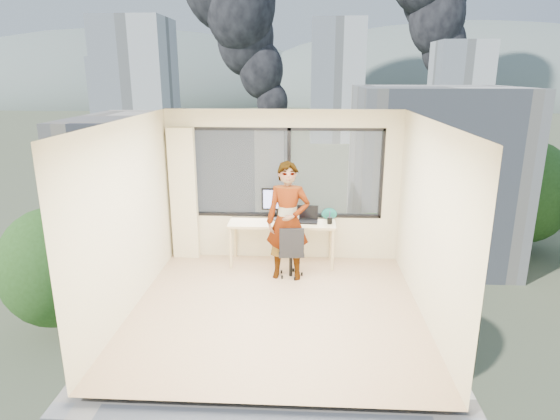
# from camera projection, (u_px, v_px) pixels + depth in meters

# --- Properties ---
(floor) EXTENTS (4.00, 4.00, 0.01)m
(floor) POSITION_uv_depth(u_px,v_px,m) (276.00, 309.00, 6.64)
(floor) COLOR tan
(floor) RESTS_ON ground
(ceiling) EXTENTS (4.00, 4.00, 0.01)m
(ceiling) POSITION_uv_depth(u_px,v_px,m) (276.00, 121.00, 5.91)
(ceiling) COLOR white
(ceiling) RESTS_ON ground
(wall_front) EXTENTS (4.00, 0.01, 2.60)m
(wall_front) POSITION_uv_depth(u_px,v_px,m) (262.00, 285.00, 4.36)
(wall_front) COLOR beige
(wall_front) RESTS_ON ground
(wall_left) EXTENTS (0.01, 4.00, 2.60)m
(wall_left) POSITION_uv_depth(u_px,v_px,m) (128.00, 218.00, 6.38)
(wall_left) COLOR beige
(wall_left) RESTS_ON ground
(wall_right) EXTENTS (0.01, 4.00, 2.60)m
(wall_right) POSITION_uv_depth(u_px,v_px,m) (429.00, 223.00, 6.17)
(wall_right) COLOR beige
(wall_right) RESTS_ON ground
(window_wall) EXTENTS (3.30, 0.16, 1.55)m
(window_wall) POSITION_uv_depth(u_px,v_px,m) (286.00, 173.00, 8.13)
(window_wall) COLOR black
(window_wall) RESTS_ON ground
(curtain) EXTENTS (0.45, 0.14, 2.30)m
(curtain) POSITION_uv_depth(u_px,v_px,m) (184.00, 194.00, 8.21)
(curtain) COLOR #F3E7BE
(curtain) RESTS_ON floor
(desk) EXTENTS (1.80, 0.60, 0.75)m
(desk) POSITION_uv_depth(u_px,v_px,m) (282.00, 243.00, 8.12)
(desk) COLOR beige
(desk) RESTS_ON floor
(chair) EXTENTS (0.50, 0.50, 0.89)m
(chair) POSITION_uv_depth(u_px,v_px,m) (291.00, 250.00, 7.58)
(chair) COLOR black
(chair) RESTS_ON floor
(person) EXTENTS (0.73, 0.51, 1.88)m
(person) POSITION_uv_depth(u_px,v_px,m) (288.00, 221.00, 7.41)
(person) COLOR #2D2D33
(person) RESTS_ON floor
(monitor) EXTENTS (0.56, 0.12, 0.56)m
(monitor) POSITION_uv_depth(u_px,v_px,m) (278.00, 204.00, 8.08)
(monitor) COLOR black
(monitor) RESTS_ON desk
(game_console) EXTENTS (0.36, 0.31, 0.08)m
(game_console) POSITION_uv_depth(u_px,v_px,m) (290.00, 216.00, 8.21)
(game_console) COLOR white
(game_console) RESTS_ON desk
(laptop) EXTENTS (0.39, 0.41, 0.23)m
(laptop) POSITION_uv_depth(u_px,v_px,m) (307.00, 215.00, 7.98)
(laptop) COLOR black
(laptop) RESTS_ON desk
(cellphone) EXTENTS (0.11, 0.05, 0.01)m
(cellphone) POSITION_uv_depth(u_px,v_px,m) (314.00, 224.00, 7.89)
(cellphone) COLOR black
(cellphone) RESTS_ON desk
(pen_cup) EXTENTS (0.10, 0.10, 0.11)m
(pen_cup) POSITION_uv_depth(u_px,v_px,m) (330.00, 221.00, 7.90)
(pen_cup) COLOR black
(pen_cup) RESTS_ON desk
(handbag) EXTENTS (0.28, 0.18, 0.20)m
(handbag) POSITION_uv_depth(u_px,v_px,m) (329.00, 214.00, 8.13)
(handbag) COLOR #0C4A4A
(handbag) RESTS_ON desk
(exterior_ground) EXTENTS (400.00, 400.00, 0.04)m
(exterior_ground) POSITION_uv_depth(u_px,v_px,m) (304.00, 140.00, 125.61)
(exterior_ground) COLOR #515B3D
(exterior_ground) RESTS_ON ground
(near_bldg_a) EXTENTS (16.00, 12.00, 14.00)m
(near_bldg_a) POSITION_uv_depth(u_px,v_px,m) (187.00, 205.00, 37.83)
(near_bldg_a) COLOR #F0DFC9
(near_bldg_a) RESTS_ON exterior_ground
(near_bldg_b) EXTENTS (14.00, 13.00, 16.00)m
(near_bldg_b) POSITION_uv_depth(u_px,v_px,m) (430.00, 175.00, 44.12)
(near_bldg_b) COLOR beige
(near_bldg_b) RESTS_ON exterior_ground
(far_tower_a) EXTENTS (14.00, 14.00, 28.00)m
(far_tower_a) POSITION_uv_depth(u_px,v_px,m) (138.00, 88.00, 99.56)
(far_tower_a) COLOR silver
(far_tower_a) RESTS_ON exterior_ground
(far_tower_b) EXTENTS (13.00, 13.00, 30.00)m
(far_tower_b) POSITION_uv_depth(u_px,v_px,m) (337.00, 82.00, 121.01)
(far_tower_b) COLOR silver
(far_tower_b) RESTS_ON exterior_ground
(far_tower_c) EXTENTS (15.00, 15.00, 26.00)m
(far_tower_c) POSITION_uv_depth(u_px,v_px,m) (459.00, 88.00, 138.82)
(far_tower_c) COLOR silver
(far_tower_c) RESTS_ON exterior_ground
(far_tower_d) EXTENTS (16.00, 14.00, 22.00)m
(far_tower_d) POSITION_uv_depth(u_px,v_px,m) (121.00, 92.00, 154.45)
(far_tower_d) COLOR silver
(far_tower_d) RESTS_ON exterior_ground
(hill_a) EXTENTS (288.00, 216.00, 90.00)m
(hill_a) POSITION_uv_depth(u_px,v_px,m) (130.00, 99.00, 323.67)
(hill_a) COLOR slate
(hill_a) RESTS_ON exterior_ground
(hill_b) EXTENTS (300.00, 220.00, 96.00)m
(hill_b) POSITION_uv_depth(u_px,v_px,m) (458.00, 100.00, 312.18)
(hill_b) COLOR slate
(hill_b) RESTS_ON exterior_ground
(tree_a) EXTENTS (7.00, 7.00, 8.00)m
(tree_a) POSITION_uv_depth(u_px,v_px,m) (56.00, 280.00, 31.36)
(tree_a) COLOR #2B531B
(tree_a) RESTS_ON exterior_ground
(tree_b) EXTENTS (7.60, 7.60, 9.00)m
(tree_b) POSITION_uv_depth(u_px,v_px,m) (368.00, 310.00, 26.34)
(tree_b) COLOR #2B531B
(tree_b) RESTS_ON exterior_ground
(tree_c) EXTENTS (8.40, 8.40, 10.00)m
(tree_c) POSITION_uv_depth(u_px,v_px,m) (526.00, 202.00, 46.35)
(tree_c) COLOR #2B531B
(tree_c) RESTS_ON exterior_ground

